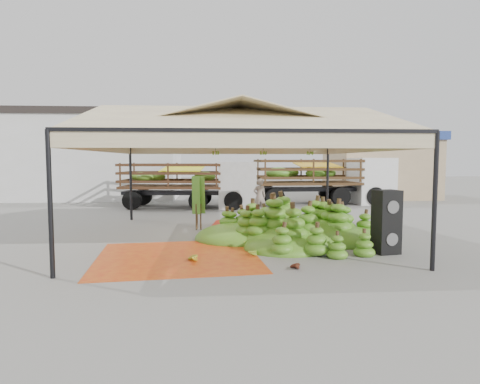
{
  "coord_description": "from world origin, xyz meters",
  "views": [
    {
      "loc": [
        -0.76,
        -12.22,
        2.39
      ],
      "look_at": [
        0.2,
        1.5,
        1.3
      ],
      "focal_mm": 30.0,
      "sensor_mm": 36.0,
      "label": 1
    }
  ],
  "objects": [
    {
      "name": "vendor",
      "position": [
        1.34,
        5.38,
        0.79
      ],
      "size": [
        0.64,
        0.49,
        1.58
      ],
      "primitive_type": "imported",
      "rotation": [
        0.0,
        0.0,
        3.34
      ],
      "color": "gray",
      "rests_on": "ground"
    },
    {
      "name": "hand_yellow_b",
      "position": [
        -1.31,
        -2.86,
        0.11
      ],
      "size": [
        0.6,
        0.54,
        0.23
      ],
      "primitive_type": "ellipsoid",
      "rotation": [
        0.0,
        0.0,
        0.3
      ],
      "color": "#ACAA22",
      "rests_on": "ground"
    },
    {
      "name": "banana_heap",
      "position": [
        1.69,
        -0.54,
        0.64
      ],
      "size": [
        6.46,
        5.52,
        1.28
      ],
      "primitive_type": "ellipsoid",
      "rotation": [
        0.0,
        0.0,
        -0.11
      ],
      "color": "#326E17",
      "rests_on": "ground"
    },
    {
      "name": "hand_yellow_a",
      "position": [
        0.09,
        -1.14,
        0.11
      ],
      "size": [
        0.48,
        0.4,
        0.22
      ],
      "primitive_type": "ellipsoid",
      "rotation": [
        0.0,
        0.0,
        -0.0
      ],
      "color": "gold",
      "rests_on": "ground"
    },
    {
      "name": "ground",
      "position": [
        0.0,
        0.0,
        0.0
      ],
      "size": [
        90.0,
        90.0,
        0.0
      ],
      "primitive_type": "plane",
      "color": "slate",
      "rests_on": "ground"
    },
    {
      "name": "building_tan",
      "position": [
        10.0,
        13.0,
        2.07
      ],
      "size": [
        6.3,
        5.3,
        4.1
      ],
      "color": "tan",
      "rests_on": "ground"
    },
    {
      "name": "banana_leaves",
      "position": [
        -1.18,
        1.77,
        0.0
      ],
      "size": [
        0.96,
        1.36,
        3.7
      ],
      "primitive_type": null,
      "color": "#3C7D21",
      "rests_on": "ground"
    },
    {
      "name": "truck_right",
      "position": [
        5.65,
        9.39,
        1.55
      ],
      "size": [
        7.42,
        2.77,
        2.52
      ],
      "rotation": [
        0.0,
        0.0,
        0.03
      ],
      "color": "#472B17",
      "rests_on": "ground"
    },
    {
      "name": "speaker_stack",
      "position": [
        3.7,
        -2.33,
        0.82
      ],
      "size": [
        0.67,
        0.61,
        1.63
      ],
      "rotation": [
        0.0,
        0.0,
        0.18
      ],
      "color": "black",
      "rests_on": "ground"
    },
    {
      "name": "hanging_bunches",
      "position": [
        0.85,
        0.37,
        2.62
      ],
      "size": [
        3.24,
        0.24,
        0.2
      ],
      "color": "#4D7518",
      "rests_on": "ground"
    },
    {
      "name": "building_white",
      "position": [
        -10.0,
        14.0,
        2.71
      ],
      "size": [
        14.3,
        6.3,
        5.4
      ],
      "color": "silver",
      "rests_on": "ground"
    },
    {
      "name": "truck_left",
      "position": [
        -1.62,
        8.12,
        1.43
      ],
      "size": [
        6.93,
        2.94,
        2.31
      ],
      "rotation": [
        0.0,
        0.0,
        -0.1
      ],
      "color": "#452517",
      "rests_on": "ground"
    },
    {
      "name": "tarp_left",
      "position": [
        -1.62,
        -2.37,
        0.01
      ],
      "size": [
        4.26,
        4.1,
        0.01
      ],
      "primitive_type": "cube",
      "rotation": [
        0.0,
        0.0,
        0.1
      ],
      "color": "#C55E12",
      "rests_on": "ground"
    },
    {
      "name": "hand_red_a",
      "position": [
        0.99,
        -3.7,
        0.1
      ],
      "size": [
        0.48,
        0.42,
        0.19
      ],
      "primitive_type": "ellipsoid",
      "rotation": [
        0.0,
        0.0,
        0.21
      ],
      "color": "#532513",
      "rests_on": "ground"
    },
    {
      "name": "tarp_right",
      "position": [
        1.23,
        1.1,
        0.01
      ],
      "size": [
        4.97,
        5.15,
        0.01
      ],
      "primitive_type": "cube",
      "rotation": [
        0.0,
        0.0,
        -0.15
      ],
      "color": "#C43E12",
      "rests_on": "ground"
    },
    {
      "name": "hand_green",
      "position": [
        0.18,
        -2.3,
        0.1
      ],
      "size": [
        0.58,
        0.54,
        0.21
      ],
      "primitive_type": "ellipsoid",
      "rotation": [
        0.0,
        0.0,
        -0.47
      ],
      "color": "#57821B",
      "rests_on": "ground"
    },
    {
      "name": "hand_red_b",
      "position": [
        2.16,
        -1.0,
        0.11
      ],
      "size": [
        0.5,
        0.42,
        0.22
      ],
      "primitive_type": "ellipsoid",
      "rotation": [
        0.0,
        0.0,
        0.07
      ],
      "color": "#5E2115",
      "rests_on": "ground"
    },
    {
      "name": "canopy_tent",
      "position": [
        0.0,
        0.0,
        3.3
      ],
      "size": [
        8.1,
        8.1,
        4.0
      ],
      "color": "black",
      "rests_on": "ground"
    }
  ]
}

